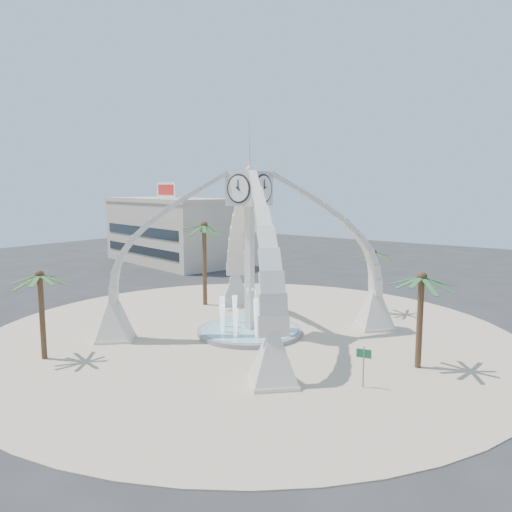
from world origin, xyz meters
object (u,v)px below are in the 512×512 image
Objects in this scene: fountain at (250,330)px; street_sign at (364,359)px; palm_east at (422,278)px; palm_north at (374,253)px; palm_west at (204,226)px; palm_south at (40,276)px; clock_tower at (249,250)px.

fountain is 12.30m from street_sign.
palm_north is at bearing 125.50° from palm_east.
palm_west reaches higher than palm_south.
street_sign is (11.38, -4.46, 1.42)m from fountain.
palm_east is at bearing 2.01° from fountain.
palm_east is at bearing 2.01° from clock_tower.
palm_west is at bearing 143.09° from street_sign.
palm_south is (-20.12, -12.94, -0.16)m from palm_east.
street_sign is (20.51, -9.44, -5.81)m from palm_west.
clock_tower is 2.12× the size of palm_west.
clock_tower reaches higher than street_sign.
fountain is 15.40m from palm_south.
palm_north is 2.56× the size of street_sign.
palm_west is at bearing 95.90° from palm_south.
palm_west is at bearing 151.39° from fountain.
palm_south is (-12.23, -23.99, 0.12)m from palm_north.
clock_tower is 2.92× the size of palm_north.
clock_tower is at bearing -90.00° from fountain.
palm_west is 3.54× the size of street_sign.
palm_south is at bearing -117.02° from palm_north.
palm_south is at bearing -120.39° from clock_tower.
street_sign is at bearing -21.41° from clock_tower.
palm_east is at bearing -54.50° from palm_north.
palm_south is 2.64× the size of street_sign.
palm_east is 13.58m from palm_north.
palm_east is at bearing 32.75° from palm_south.
clock_tower reaches higher than palm_west.
palm_north is 17.62m from street_sign.
palm_east is (12.79, 0.45, 5.39)m from fountain.
palm_west reaches higher than palm_north.
clock_tower is at bearing 146.40° from street_sign.
palm_north is (4.91, 11.50, 5.11)m from fountain.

